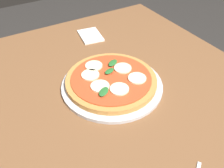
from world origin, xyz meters
The scene contains 4 objects.
dining_table centered at (0.00, 0.00, 0.67)m, with size 1.27×0.92×0.78m.
serving_tray centered at (0.09, 0.05, 0.78)m, with size 0.35×0.35×0.01m, color silver.
pizza centered at (0.10, 0.05, 0.80)m, with size 0.31×0.31×0.03m.
napkin centered at (0.44, -0.04, 0.78)m, with size 0.13×0.09×0.01m, color white.
Camera 1 is at (-0.47, 0.38, 1.33)m, focal length 39.49 mm.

